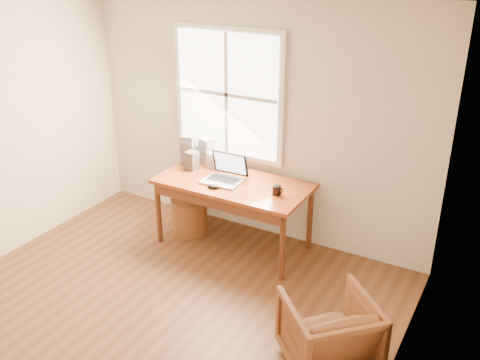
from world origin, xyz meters
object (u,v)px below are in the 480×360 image
object	(u,v)px
armchair	(329,333)
laptop	(222,168)
wicker_stool	(190,216)
coffee_mug	(277,190)
cd_stack_a	(207,151)
desk	(233,184)

from	to	relation	value
armchair	laptop	xyz separation A→B (m)	(-1.65, 1.14, 0.61)
wicker_stool	coffee_mug	distance (m)	1.25
wicker_stool	coffee_mug	size ratio (longest dim) A/B	4.08
laptop	coffee_mug	distance (m)	0.63
laptop	coffee_mug	xyz separation A→B (m)	(0.62, 0.02, -0.12)
wicker_stool	coffee_mug	world-z (taller)	coffee_mug
armchair	wicker_stool	bearing A→B (deg)	-74.80
coffee_mug	cd_stack_a	world-z (taller)	cd_stack_a
wicker_stool	laptop	bearing A→B (deg)	-8.71
desk	armchair	distance (m)	2.02
armchair	coffee_mug	xyz separation A→B (m)	(-1.02, 1.16, 0.50)
coffee_mug	cd_stack_a	distance (m)	1.12
coffee_mug	wicker_stool	bearing A→B (deg)	164.28
desk	wicker_stool	size ratio (longest dim) A/B	4.06
desk	armchair	world-z (taller)	desk
armchair	coffee_mug	distance (m)	1.63
wicker_stool	coffee_mug	xyz separation A→B (m)	(1.10, -0.05, 0.60)
desk	cd_stack_a	bearing A→B (deg)	149.23
desk	laptop	size ratio (longest dim) A/B	3.48
armchair	cd_stack_a	xyz separation A→B (m)	(-2.08, 1.53, 0.59)
laptop	armchair	bearing A→B (deg)	-36.89
desk	laptop	bearing A→B (deg)	-142.46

